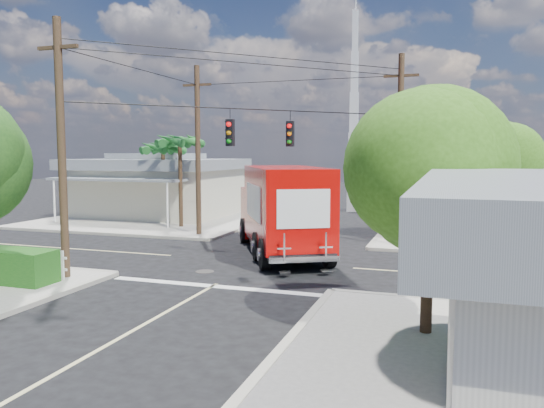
% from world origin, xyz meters
% --- Properties ---
extents(ground, '(120.00, 120.00, 0.00)m').
position_xyz_m(ground, '(0.00, 0.00, 0.00)').
color(ground, black).
rests_on(ground, ground).
extents(sidewalk_ne, '(14.12, 14.12, 0.14)m').
position_xyz_m(sidewalk_ne, '(10.88, 10.88, 0.07)').
color(sidewalk_ne, gray).
rests_on(sidewalk_ne, ground).
extents(sidewalk_nw, '(14.12, 14.12, 0.14)m').
position_xyz_m(sidewalk_nw, '(-10.88, 10.88, 0.07)').
color(sidewalk_nw, gray).
rests_on(sidewalk_nw, ground).
extents(road_markings, '(32.00, 32.00, 0.01)m').
position_xyz_m(road_markings, '(0.00, -1.47, 0.01)').
color(road_markings, beige).
rests_on(road_markings, ground).
extents(building_nw, '(10.80, 10.20, 4.30)m').
position_xyz_m(building_nw, '(-12.00, 12.46, 2.22)').
color(building_nw, beige).
rests_on(building_nw, sidewalk_nw).
extents(radio_tower, '(0.80, 0.80, 17.00)m').
position_xyz_m(radio_tower, '(0.50, 20.00, 5.64)').
color(radio_tower, silver).
rests_on(radio_tower, ground).
extents(tree_ne_front, '(4.21, 4.14, 6.66)m').
position_xyz_m(tree_ne_front, '(7.21, 6.76, 4.77)').
color(tree_ne_front, '#422D1C').
rests_on(tree_ne_front, sidewalk_ne).
extents(tree_ne_back, '(3.77, 3.66, 5.82)m').
position_xyz_m(tree_ne_back, '(9.81, 8.96, 4.19)').
color(tree_ne_back, '#422D1C').
rests_on(tree_ne_back, sidewalk_ne).
extents(tree_se, '(3.67, 3.54, 5.62)m').
position_xyz_m(tree_se, '(7.01, -7.24, 4.04)').
color(tree_se, '#422D1C').
rests_on(tree_se, sidewalk_se).
extents(palm_nw_front, '(3.01, 3.08, 5.59)m').
position_xyz_m(palm_nw_front, '(-7.50, 7.50, 5.04)').
color(palm_nw_front, '#422D1C').
rests_on(palm_nw_front, sidewalk_nw).
extents(palm_nw_back, '(3.01, 3.08, 5.19)m').
position_xyz_m(palm_nw_back, '(-9.50, 9.00, 4.67)').
color(palm_nw_back, '#422D1C').
rests_on(palm_nw_back, sidewalk_nw).
extents(utility_poles, '(12.00, 10.68, 9.00)m').
position_xyz_m(utility_poles, '(-1.58, 1.60, 4.67)').
color(utility_poles, '#473321').
rests_on(utility_poles, ground).
extents(vending_boxes, '(1.90, 0.50, 1.10)m').
position_xyz_m(vending_boxes, '(6.50, 6.20, 0.69)').
color(vending_boxes, red).
rests_on(vending_boxes, sidewalk_ne).
extents(delivery_truck, '(6.53, 9.09, 3.86)m').
position_xyz_m(delivery_truck, '(0.52, 1.88, 1.96)').
color(delivery_truck, black).
rests_on(delivery_truck, ground).
extents(parked_car, '(6.05, 3.87, 1.55)m').
position_xyz_m(parked_car, '(10.99, 2.16, 0.78)').
color(parked_car, silver).
rests_on(parked_car, ground).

